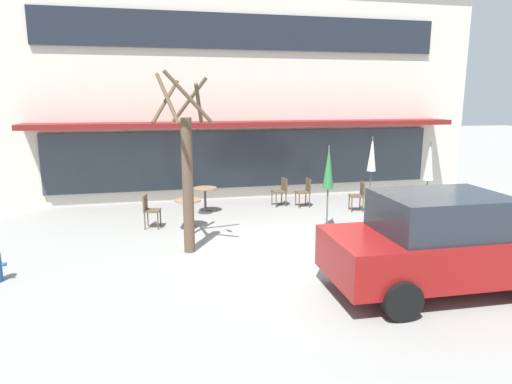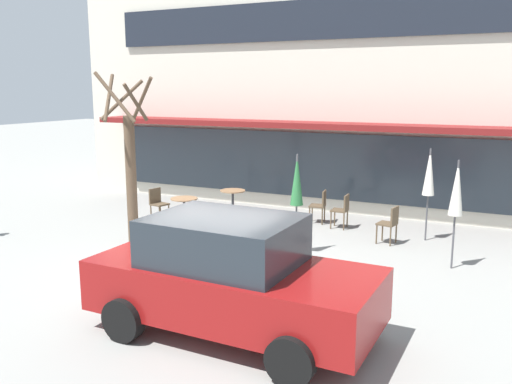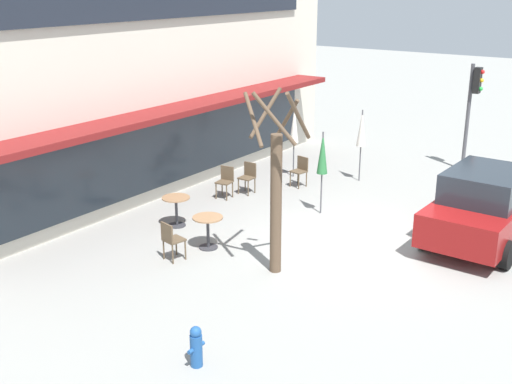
{
  "view_description": "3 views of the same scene",
  "coord_description": "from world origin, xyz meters",
  "views": [
    {
      "loc": [
        -3.17,
        -9.05,
        3.38
      ],
      "look_at": [
        -0.52,
        2.5,
        0.92
      ],
      "focal_mm": 32.0,
      "sensor_mm": 36.0,
      "label": 1
    },
    {
      "loc": [
        5.32,
        -8.92,
        3.58
      ],
      "look_at": [
        -0.3,
        2.83,
        1.06
      ],
      "focal_mm": 38.0,
      "sensor_mm": 36.0,
      "label": 2
    },
    {
      "loc": [
        -12.81,
        -6.03,
        5.89
      ],
      "look_at": [
        -0.35,
        2.73,
        0.81
      ],
      "focal_mm": 45.0,
      "sensor_mm": 36.0,
      "label": 3
    }
  ],
  "objects": [
    {
      "name": "ground_plane",
      "position": [
        0.0,
        0.0,
        0.0
      ],
      "size": [
        80.0,
        80.0,
        0.0
      ],
      "primitive_type": "plane",
      "color": "gray"
    },
    {
      "name": "building_facade",
      "position": [
        0.0,
        9.97,
        3.78
      ],
      "size": [
        16.34,
        9.1,
        7.56
      ],
      "color": "beige",
      "rests_on": "ground"
    },
    {
      "name": "fire_hydrant",
      "position": [
        -6.1,
        -0.15,
        0.35
      ],
      "size": [
        0.36,
        0.2,
        0.71
      ],
      "color": "#1E4C8C",
      "rests_on": "ground"
    },
    {
      "name": "cafe_chair_1",
      "position": [
        1.47,
        4.28,
        0.53
      ],
      "size": [
        0.41,
        0.41,
        0.89
      ],
      "color": "brown",
      "rests_on": "ground"
    },
    {
      "name": "traffic_light_pole",
      "position": [
        7.43,
        -0.11,
        2.3
      ],
      "size": [
        0.26,
        0.44,
        3.4
      ],
      "color": "#47474C",
      "rests_on": "ground"
    },
    {
      "name": "parked_sedan",
      "position": [
        1.76,
        -2.33,
        0.88
      ],
      "size": [
        4.24,
        2.1,
        1.76
      ],
      "color": "maroon",
      "rests_on": "ground"
    },
    {
      "name": "cafe_chair_0",
      "position": [
        2.88,
        3.39,
        0.53
      ],
      "size": [
        0.47,
        0.47,
        0.89
      ],
      "color": "brown",
      "rests_on": "ground"
    },
    {
      "name": "cafe_table_streetside",
      "position": [
        -1.68,
        4.22,
        0.52
      ],
      "size": [
        0.7,
        0.7,
        0.76
      ],
      "color": "#333338",
      "rests_on": "ground"
    },
    {
      "name": "patio_umbrella_cream_folded",
      "position": [
        4.38,
        2.18,
        1.63
      ],
      "size": [
        0.28,
        0.28,
        2.2
      ],
      "color": "#4C4C51",
      "rests_on": "ground"
    },
    {
      "name": "cafe_chair_2",
      "position": [
        0.77,
        4.57,
        0.53
      ],
      "size": [
        0.45,
        0.45,
        0.89
      ],
      "color": "brown",
      "rests_on": "ground"
    },
    {
      "name": "patio_umbrella_green_folded",
      "position": [
        3.59,
        4.07,
        1.63
      ],
      "size": [
        0.28,
        0.28,
        2.2
      ],
      "color": "#4C4C51",
      "rests_on": "ground"
    },
    {
      "name": "cafe_table_near_wall",
      "position": [
        -2.31,
        2.7,
        0.52
      ],
      "size": [
        0.7,
        0.7,
        0.76
      ],
      "color": "#333338",
      "rests_on": "ground"
    },
    {
      "name": "patio_umbrella_corner_open",
      "position": [
        1.2,
        1.73,
        1.63
      ],
      "size": [
        0.28,
        0.28,
        2.2
      ],
      "color": "#4C4C51",
      "rests_on": "ground"
    },
    {
      "name": "street_tree",
      "position": [
        -2.46,
        0.75,
        1.83
      ],
      "size": [
        1.27,
        1.33,
        3.92
      ],
      "color": "brown",
      "rests_on": "ground"
    },
    {
      "name": "cafe_chair_3",
      "position": [
        -3.31,
        2.91,
        0.53
      ],
      "size": [
        0.48,
        0.48,
        0.89
      ],
      "color": "brown",
      "rests_on": "ground"
    }
  ]
}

